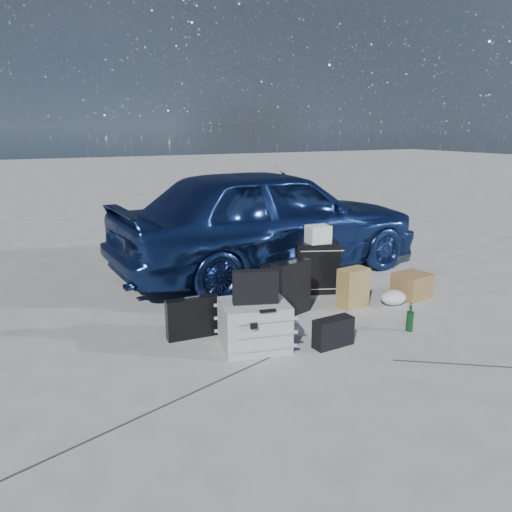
{
  "coord_description": "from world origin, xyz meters",
  "views": [
    {
      "loc": [
        -2.52,
        -3.63,
        1.9
      ],
      "look_at": [
        -0.24,
        0.85,
        0.59
      ],
      "focal_mm": 35.0,
      "sensor_mm": 36.0,
      "label": 1
    }
  ],
  "objects_px": {
    "suitcase_right": "(317,268)",
    "green_bottle": "(410,318)",
    "pelican_case": "(254,325)",
    "briefcase": "(193,318)",
    "car": "(269,219)",
    "duffel_bag": "(276,289)",
    "cardboard_box": "(412,285)",
    "suitcase_left": "(291,288)"
  },
  "relations": [
    {
      "from": "pelican_case",
      "to": "cardboard_box",
      "type": "height_order",
      "value": "pelican_case"
    },
    {
      "from": "car",
      "to": "pelican_case",
      "type": "xyz_separation_m",
      "value": [
        -1.27,
        -2.07,
        -0.51
      ]
    },
    {
      "from": "suitcase_left",
      "to": "suitcase_right",
      "type": "height_order",
      "value": "suitcase_right"
    },
    {
      "from": "duffel_bag",
      "to": "cardboard_box",
      "type": "distance_m",
      "value": 1.58
    },
    {
      "from": "car",
      "to": "duffel_bag",
      "type": "relative_size",
      "value": 6.77
    },
    {
      "from": "suitcase_left",
      "to": "green_bottle",
      "type": "relative_size",
      "value": 2.16
    },
    {
      "from": "car",
      "to": "suitcase_right",
      "type": "height_order",
      "value": "car"
    },
    {
      "from": "suitcase_right",
      "to": "car",
      "type": "bearing_deg",
      "value": 115.02
    },
    {
      "from": "briefcase",
      "to": "suitcase_left",
      "type": "relative_size",
      "value": 0.86
    },
    {
      "from": "duffel_bag",
      "to": "car",
      "type": "bearing_deg",
      "value": 39.13
    },
    {
      "from": "briefcase",
      "to": "suitcase_right",
      "type": "relative_size",
      "value": 0.81
    },
    {
      "from": "briefcase",
      "to": "cardboard_box",
      "type": "height_order",
      "value": "briefcase"
    },
    {
      "from": "suitcase_left",
      "to": "cardboard_box",
      "type": "relative_size",
      "value": 1.53
    },
    {
      "from": "suitcase_left",
      "to": "green_bottle",
      "type": "xyz_separation_m",
      "value": [
        0.78,
        -0.9,
        -0.15
      ]
    },
    {
      "from": "cardboard_box",
      "to": "green_bottle",
      "type": "bearing_deg",
      "value": -134.8
    },
    {
      "from": "car",
      "to": "cardboard_box",
      "type": "distance_m",
      "value": 2.02
    },
    {
      "from": "suitcase_right",
      "to": "briefcase",
      "type": "bearing_deg",
      "value": -140.56
    },
    {
      "from": "briefcase",
      "to": "green_bottle",
      "type": "bearing_deg",
      "value": -19.62
    },
    {
      "from": "pelican_case",
      "to": "green_bottle",
      "type": "distance_m",
      "value": 1.53
    },
    {
      "from": "car",
      "to": "green_bottle",
      "type": "bearing_deg",
      "value": -178.34
    },
    {
      "from": "car",
      "to": "suitcase_right",
      "type": "relative_size",
      "value": 6.97
    },
    {
      "from": "cardboard_box",
      "to": "duffel_bag",
      "type": "bearing_deg",
      "value": 159.78
    },
    {
      "from": "pelican_case",
      "to": "suitcase_right",
      "type": "relative_size",
      "value": 0.95
    },
    {
      "from": "briefcase",
      "to": "green_bottle",
      "type": "xyz_separation_m",
      "value": [
        1.9,
        -0.81,
        -0.06
      ]
    },
    {
      "from": "car",
      "to": "briefcase",
      "type": "bearing_deg",
      "value": 130.52
    },
    {
      "from": "duffel_bag",
      "to": "green_bottle",
      "type": "bearing_deg",
      "value": -85.47
    },
    {
      "from": "suitcase_right",
      "to": "green_bottle",
      "type": "height_order",
      "value": "suitcase_right"
    },
    {
      "from": "pelican_case",
      "to": "suitcase_right",
      "type": "xyz_separation_m",
      "value": [
        1.33,
        1.0,
        0.09
      ]
    },
    {
      "from": "suitcase_left",
      "to": "duffel_bag",
      "type": "distance_m",
      "value": 0.4
    },
    {
      "from": "suitcase_right",
      "to": "duffel_bag",
      "type": "xyz_separation_m",
      "value": [
        -0.59,
        -0.08,
        -0.15
      ]
    },
    {
      "from": "car",
      "to": "green_bottle",
      "type": "xyz_separation_m",
      "value": [
        0.22,
        -2.43,
        -0.58
      ]
    },
    {
      "from": "pelican_case",
      "to": "briefcase",
      "type": "relative_size",
      "value": 1.17
    },
    {
      "from": "briefcase",
      "to": "cardboard_box",
      "type": "bearing_deg",
      "value": 1.8
    },
    {
      "from": "car",
      "to": "cardboard_box",
      "type": "xyz_separation_m",
      "value": [
        0.95,
        -1.69,
        -0.57
      ]
    },
    {
      "from": "car",
      "to": "duffel_bag",
      "type": "height_order",
      "value": "car"
    },
    {
      "from": "suitcase_left",
      "to": "duffel_bag",
      "type": "xyz_separation_m",
      "value": [
        0.03,
        0.38,
        -0.13
      ]
    },
    {
      "from": "car",
      "to": "suitcase_left",
      "type": "xyz_separation_m",
      "value": [
        -0.56,
        -1.53,
        -0.43
      ]
    },
    {
      "from": "briefcase",
      "to": "duffel_bag",
      "type": "bearing_deg",
      "value": 25.83
    },
    {
      "from": "briefcase",
      "to": "duffel_bag",
      "type": "height_order",
      "value": "briefcase"
    },
    {
      "from": "suitcase_right",
      "to": "green_bottle",
      "type": "distance_m",
      "value": 1.38
    },
    {
      "from": "pelican_case",
      "to": "duffel_bag",
      "type": "bearing_deg",
      "value": 63.9
    },
    {
      "from": "car",
      "to": "suitcase_left",
      "type": "relative_size",
      "value": 7.34
    }
  ]
}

